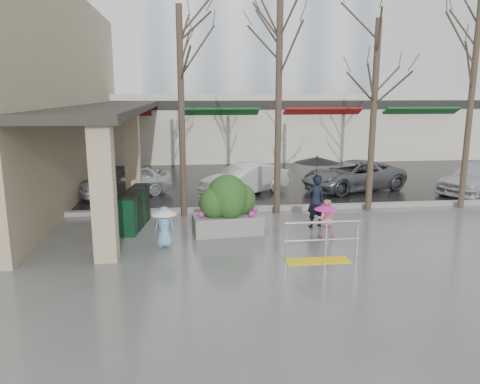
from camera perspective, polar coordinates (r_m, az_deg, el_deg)
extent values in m
plane|color=#51514F|center=(12.73, 2.25, -6.79)|extent=(120.00, 120.00, 0.00)
cube|color=black|center=(34.20, -3.41, 5.15)|extent=(120.00, 36.00, 0.01)
cube|color=gray|center=(16.51, 0.13, -2.08)|extent=(120.00, 0.30, 0.15)
cube|color=tan|center=(21.14, -26.77, 10.50)|extent=(6.00, 18.00, 8.00)
cube|color=#2D2823|center=(20.12, -15.19, 10.27)|extent=(2.80, 18.00, 0.25)
cube|color=tan|center=(11.82, -16.32, 0.05)|extent=(0.55, 0.55, 3.50)
cube|color=tan|center=(18.17, -12.97, 4.29)|extent=(0.55, 0.55, 3.50)
cube|color=beige|center=(30.22, 0.81, 8.06)|extent=(34.00, 6.00, 4.00)
cube|color=maroon|center=(27.34, -15.45, 8.99)|extent=(4.50, 1.68, 0.87)
cube|color=#0F4C1E|center=(27.09, -2.65, 9.39)|extent=(4.50, 1.68, 0.87)
cube|color=maroon|center=(28.15, 9.80, 9.33)|extent=(4.50, 1.68, 0.87)
cube|color=#0F4C1E|center=(30.38, 20.86, 8.91)|extent=(4.50, 1.68, 0.87)
cube|color=black|center=(27.28, 1.61, 10.57)|extent=(34.00, 0.35, 0.50)
cube|color=yellow|center=(11.89, 9.42, -8.28)|extent=(1.60, 0.50, 0.02)
cylinder|color=silver|center=(11.54, 5.66, -6.23)|extent=(0.05, 0.05, 1.00)
cylinder|color=silver|center=(11.78, 10.44, -5.98)|extent=(0.05, 0.05, 1.00)
cylinder|color=silver|center=(12.04, 14.10, -5.76)|extent=(0.05, 0.05, 1.00)
cylinder|color=silver|center=(11.61, 10.06, -3.66)|extent=(1.90, 0.06, 0.06)
cylinder|color=silver|center=(11.74, 9.98, -5.78)|extent=(1.90, 0.04, 0.04)
cylinder|color=#382B21|center=(15.52, -7.14, 9.35)|extent=(0.22, 0.22, 6.80)
cylinder|color=#382B21|center=(15.81, 4.70, 9.81)|extent=(0.22, 0.22, 7.00)
cylinder|color=#382B21|center=(16.78, 15.94, 8.67)|extent=(0.22, 0.22, 6.50)
cylinder|color=#382B21|center=(18.38, 26.27, 9.25)|extent=(0.22, 0.22, 7.20)
imported|color=black|center=(14.59, 9.21, -1.10)|extent=(0.69, 0.56, 1.65)
cylinder|color=black|center=(14.42, 9.32, 2.20)|extent=(0.02, 0.02, 1.05)
cone|color=black|center=(14.36, 9.38, 3.91)|extent=(1.38, 1.38, 0.18)
sphere|color=black|center=(14.34, 9.39, 4.34)|extent=(0.05, 0.05, 0.05)
imported|color=pink|center=(13.59, 10.39, -3.24)|extent=(0.65, 0.56, 1.14)
cylinder|color=black|center=(13.54, 10.42, -2.38)|extent=(0.02, 0.02, 0.49)
cone|color=#D72295|center=(13.50, 10.45, -1.74)|extent=(0.68, 0.68, 0.18)
sphere|color=black|center=(13.48, 10.47, -1.29)|extent=(0.05, 0.05, 0.05)
imported|color=#6B9CBF|center=(12.80, -9.20, -4.20)|extent=(0.56, 0.38, 1.12)
cylinder|color=black|center=(12.73, -9.24, -3.08)|extent=(0.02, 0.02, 0.52)
cone|color=white|center=(12.69, -9.27, -2.33)|extent=(0.70, 0.70, 0.18)
sphere|color=black|center=(12.66, -9.28, -1.85)|extent=(0.05, 0.05, 0.05)
cube|color=slate|center=(13.92, -1.53, -3.91)|extent=(2.11, 1.21, 0.56)
ellipsoid|color=#1F4215|center=(13.72, -1.55, -0.55)|extent=(1.23, 1.11, 1.29)
sphere|color=#1F4215|center=(13.62, -3.15, -1.33)|extent=(0.89, 0.89, 0.89)
sphere|color=#1F4215|center=(13.95, 0.00, -0.91)|extent=(0.94, 0.94, 0.94)
cube|color=#0C351C|center=(14.01, -13.46, -2.99)|extent=(0.51, 0.51, 1.10)
cube|color=black|center=(13.86, -13.58, -0.59)|extent=(0.55, 0.55, 0.08)
cube|color=black|center=(14.52, -12.90, -2.43)|extent=(0.51, 0.51, 1.10)
cube|color=black|center=(14.39, -13.01, -0.11)|extent=(0.55, 0.55, 0.08)
cube|color=black|center=(15.04, -12.38, -1.91)|extent=(0.51, 0.51, 1.10)
cube|color=black|center=(14.91, -12.48, 0.34)|extent=(0.55, 0.55, 0.08)
cube|color=black|center=(15.56, -11.89, -1.42)|extent=(0.51, 0.51, 1.10)
cube|color=black|center=(15.43, -11.99, 0.76)|extent=(0.55, 0.55, 0.08)
imported|color=#BABBBF|center=(19.39, -13.84, 1.37)|extent=(3.98, 2.89, 1.26)
imported|color=white|center=(19.10, 0.61, 1.57)|extent=(3.91, 3.27, 1.26)
imported|color=#54565B|center=(20.53, 13.58, 1.97)|extent=(4.96, 3.43, 1.26)
imported|color=#BCBDC1|center=(21.90, 27.01, 1.59)|extent=(4.61, 3.83, 1.26)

